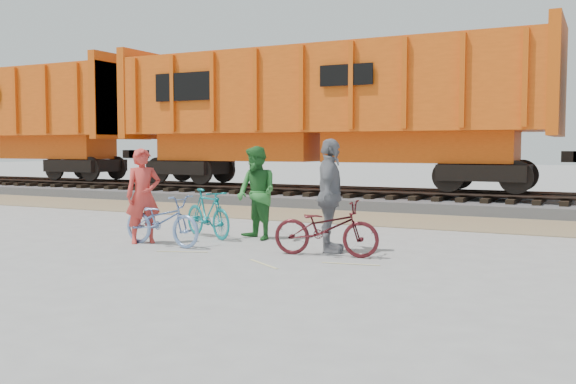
% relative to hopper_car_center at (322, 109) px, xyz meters
% --- Properties ---
extents(ground, '(120.00, 120.00, 0.00)m').
position_rel_hopper_car_center_xyz_m(ground, '(2.62, -9.00, -3.01)').
color(ground, '#9E9E99').
rests_on(ground, ground).
extents(gravel_strip, '(120.00, 3.00, 0.02)m').
position_rel_hopper_car_center_xyz_m(gravel_strip, '(2.62, -3.50, -3.00)').
color(gravel_strip, '#907959').
rests_on(gravel_strip, ground).
extents(ballast_bed, '(120.00, 4.00, 0.30)m').
position_rel_hopper_car_center_xyz_m(ballast_bed, '(2.62, 0.00, -2.86)').
color(ballast_bed, slate).
rests_on(ballast_bed, ground).
extents(track, '(120.00, 2.60, 0.24)m').
position_rel_hopper_car_center_xyz_m(track, '(2.62, 0.00, -2.53)').
color(track, black).
rests_on(track, ballast_bed).
extents(hopper_car_center, '(14.00, 3.13, 4.65)m').
position_rel_hopper_car_center_xyz_m(hopper_car_center, '(0.00, 0.00, 0.00)').
color(hopper_car_center, black).
rests_on(hopper_car_center, track).
extents(bicycle_blue, '(1.84, 0.83, 0.93)m').
position_rel_hopper_car_center_xyz_m(bicycle_blue, '(0.86, -9.37, -2.54)').
color(bicycle_blue, '#7190C6').
rests_on(bicycle_blue, ground).
extents(bicycle_teal, '(1.65, 1.11, 0.97)m').
position_rel_hopper_car_center_xyz_m(bicycle_teal, '(1.03, -8.12, -2.52)').
color(bicycle_teal, '#10787C').
rests_on(bicycle_teal, ground).
extents(bicycle_maroon, '(1.84, 0.87, 0.93)m').
position_rel_hopper_car_center_xyz_m(bicycle_maroon, '(3.99, -9.09, -2.54)').
color(bicycle_maroon, '#481318').
rests_on(bicycle_maroon, ground).
extents(person_solo, '(0.75, 0.76, 1.77)m').
position_rel_hopper_car_center_xyz_m(person_solo, '(0.36, -9.27, -2.12)').
color(person_solo, red).
rests_on(person_solo, ground).
extents(person_man, '(1.10, 1.01, 1.81)m').
position_rel_hopper_car_center_xyz_m(person_man, '(2.03, -7.92, -2.10)').
color(person_man, '#2D7730').
rests_on(person_man, ground).
extents(person_woman, '(0.80, 1.23, 1.94)m').
position_rel_hopper_car_center_xyz_m(person_woman, '(3.89, -8.69, -2.04)').
color(person_woman, slate).
rests_on(person_woman, ground).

